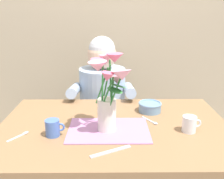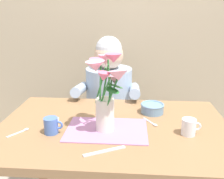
{
  "view_description": "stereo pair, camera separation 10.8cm",
  "coord_description": "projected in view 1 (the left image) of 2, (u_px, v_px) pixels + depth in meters",
  "views": [
    {
      "loc": [
        -0.02,
        -1.21,
        1.32
      ],
      "look_at": [
        -0.01,
        0.05,
        0.92
      ],
      "focal_mm": 41.05,
      "sensor_mm": 36.0,
      "label": 1
    },
    {
      "loc": [
        0.09,
        -1.21,
        1.32
      ],
      "look_at": [
        -0.01,
        0.05,
        0.92
      ],
      "focal_mm": 41.05,
      "sensor_mm": 36.0,
      "label": 2
    }
  ],
  "objects": [
    {
      "name": "spoon_2",
      "position": [
        21.0,
        135.0,
        1.22
      ],
      "size": [
        0.08,
        0.11,
        0.01
      ],
      "color": "silver",
      "rests_on": "dining_table"
    },
    {
      "name": "ceramic_bowl",
      "position": [
        150.0,
        107.0,
        1.5
      ],
      "size": [
        0.14,
        0.14,
        0.06
      ],
      "color": "#6689A8",
      "rests_on": "dining_table"
    },
    {
      "name": "spoon_0",
      "position": [
        152.0,
        122.0,
        1.37
      ],
      "size": [
        0.08,
        0.11,
        0.01
      ],
      "color": "silver",
      "rests_on": "dining_table"
    },
    {
      "name": "tea_cup",
      "position": [
        53.0,
        128.0,
        1.21
      ],
      "size": [
        0.09,
        0.07,
        0.08
      ],
      "color": "#476BB7",
      "rests_on": "dining_table"
    },
    {
      "name": "dining_table",
      "position": [
        114.0,
        142.0,
        1.36
      ],
      "size": [
        1.2,
        0.8,
        0.74
      ],
      "color": "olive",
      "rests_on": "ground_plane"
    },
    {
      "name": "wood_panel_backdrop",
      "position": [
        112.0,
        17.0,
        2.17
      ],
      "size": [
        4.0,
        0.1,
        2.5
      ],
      "primitive_type": "cube",
      "color": "tan",
      "rests_on": "ground_plane"
    },
    {
      "name": "flower_vase",
      "position": [
        108.0,
        89.0,
        1.2
      ],
      "size": [
        0.23,
        0.27,
        0.38
      ],
      "color": "silver",
      "rests_on": "dining_table"
    },
    {
      "name": "spoon_1",
      "position": [
        57.0,
        125.0,
        1.32
      ],
      "size": [
        0.04,
        0.12,
        0.01
      ],
      "color": "silver",
      "rests_on": "dining_table"
    },
    {
      "name": "seated_person",
      "position": [
        103.0,
        111.0,
        1.97
      ],
      "size": [
        0.45,
        0.47,
        1.14
      ],
      "rotation": [
        0.0,
        0.0,
        -0.01
      ],
      "color": "#4C4C56",
      "rests_on": "ground_plane"
    },
    {
      "name": "dinner_knife",
      "position": [
        111.0,
        151.0,
        1.08
      ],
      "size": [
        0.18,
        0.1,
        0.0
      ],
      "primitive_type": "cube",
      "rotation": [
        0.0,
        0.0,
        0.48
      ],
      "color": "silver",
      "rests_on": "dining_table"
    },
    {
      "name": "coffee_cup",
      "position": [
        190.0,
        124.0,
        1.25
      ],
      "size": [
        0.09,
        0.07,
        0.08
      ],
      "color": "silver",
      "rests_on": "dining_table"
    },
    {
      "name": "striped_placemat",
      "position": [
        108.0,
        130.0,
        1.27
      ],
      "size": [
        0.4,
        0.28,
        0.0
      ],
      "primitive_type": "cube",
      "color": "#B275A3",
      "rests_on": "dining_table"
    }
  ]
}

